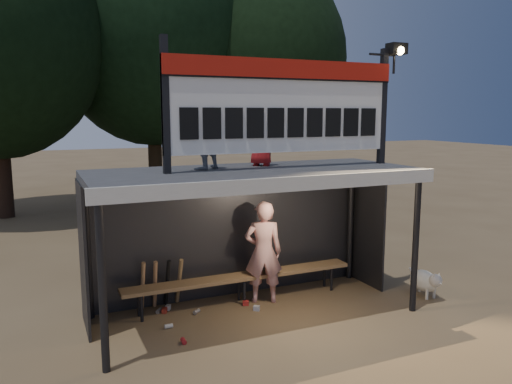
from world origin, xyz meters
TOP-DOWN VIEW (x-y plane):
  - ground at (0.00, 0.00)m, footprint 80.00×80.00m
  - player at (0.35, 0.44)m, footprint 0.73×0.60m
  - child_a at (-0.73, 0.29)m, footprint 0.66×0.62m
  - child_b at (0.31, 0.44)m, footprint 0.54×0.52m
  - dugout_shelter at (0.00, 0.24)m, footprint 5.10×2.08m
  - scoreboard_assembly at (0.56, -0.01)m, footprint 4.10×0.27m
  - bench at (0.00, 0.55)m, footprint 4.00×0.35m
  - tree_mid at (1.00, 11.50)m, footprint 7.22×7.22m
  - tree_right at (5.00, 10.50)m, footprint 6.08×6.08m
  - dog at (3.04, -0.48)m, footprint 0.36×0.81m
  - bats at (-1.30, 0.82)m, footprint 0.68×0.35m
  - litter at (-0.91, 0.30)m, footprint 1.59×1.39m

SIDE VIEW (x-z plane):
  - ground at x=0.00m, z-range 0.00..0.00m
  - litter at x=-0.91m, z-range 0.00..0.08m
  - dog at x=3.04m, z-range 0.03..0.53m
  - bats at x=-1.30m, z-range 0.01..0.85m
  - bench at x=0.00m, z-range 0.19..0.67m
  - player at x=0.35m, z-range 0.00..1.73m
  - dugout_shelter at x=0.00m, z-range 0.69..3.01m
  - child_b at x=0.31m, z-range 2.32..3.25m
  - child_a at x=-0.73m, z-range 2.32..3.41m
  - scoreboard_assembly at x=0.56m, z-range 2.33..4.32m
  - tree_right at x=5.00m, z-range 0.83..9.55m
  - tree_mid at x=1.00m, z-range 0.99..11.34m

